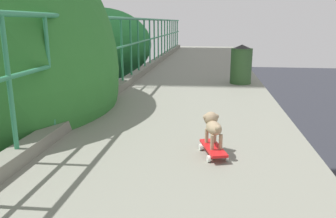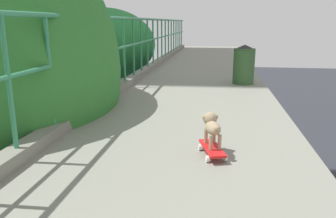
{
  "view_description": "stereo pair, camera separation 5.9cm",
  "coord_description": "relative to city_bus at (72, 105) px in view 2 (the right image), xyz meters",
  "views": [
    {
      "loc": [
        1.5,
        -0.07,
        7.6
      ],
      "look_at": [
        1.01,
        3.66,
        6.62
      ],
      "focal_mm": 35.98,
      "sensor_mm": 36.0,
      "label": 1
    },
    {
      "loc": [
        1.56,
        -0.06,
        7.6
      ],
      "look_at": [
        1.01,
        3.66,
        6.62
      ],
      "focal_mm": 35.98,
      "sensor_mm": 36.0,
      "label": 2
    }
  ],
  "objects": [
    {
      "name": "roadside_tree_far",
      "position": [
        5.8,
        -9.38,
        4.79
      ],
      "size": [
        3.89,
        3.89,
        8.13
      ],
      "color": "#51382E",
      "rests_on": "ground"
    },
    {
      "name": "toy_skateboard",
      "position": [
        10.09,
        -18.82,
        4.5
      ],
      "size": [
        0.29,
        0.49,
        0.09
      ],
      "color": "red",
      "rests_on": "overpass_deck"
    },
    {
      "name": "city_bus",
      "position": [
        0.0,
        0.0,
        0.0
      ],
      "size": [
        2.64,
        10.41,
        3.36
      ],
      "color": "white",
      "rests_on": "ground"
    },
    {
      "name": "litter_bin",
      "position": [
        10.66,
        -14.72,
        4.85
      ],
      "size": [
        0.45,
        0.45,
        0.81
      ],
      "color": "#365D30",
      "rests_on": "overpass_deck"
    },
    {
      "name": "small_dog",
      "position": [
        10.08,
        -18.76,
        4.72
      ],
      "size": [
        0.21,
        0.36,
        0.32
      ],
      "color": "tan",
      "rests_on": "toy_skateboard"
    }
  ]
}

